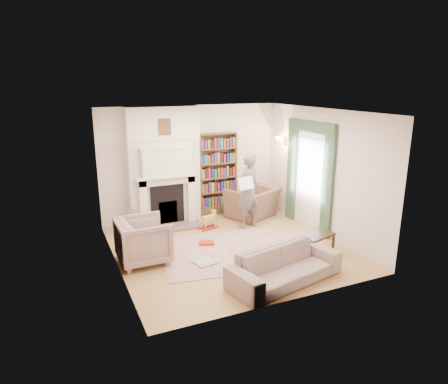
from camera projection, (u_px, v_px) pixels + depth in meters
name	position (u px, v px, depth m)	size (l,w,h in m)	color
floor	(229.00, 248.00, 8.29)	(4.50, 4.50, 0.00)	olive
ceiling	(229.00, 111.00, 7.54)	(4.50, 4.50, 0.00)	white
wall_back	(191.00, 163.00, 9.89)	(4.50, 4.50, 0.00)	beige
wall_front	(292.00, 217.00, 5.93)	(4.50, 4.50, 0.00)	beige
wall_left	(113.00, 196.00, 7.03)	(4.50, 4.50, 0.00)	beige
wall_right	(322.00, 173.00, 8.79)	(4.50, 4.50, 0.00)	beige
fireplace	(164.00, 167.00, 9.43)	(1.70, 0.58, 2.80)	beige
bookcase	(217.00, 170.00, 10.09)	(1.00, 0.24, 1.85)	brown
window	(310.00, 167.00, 9.13)	(0.02, 0.90, 1.30)	silver
curtain_left	(328.00, 185.00, 8.56)	(0.07, 0.32, 2.40)	#2B432D
curtain_right	(292.00, 172.00, 9.80)	(0.07, 0.32, 2.40)	#2B432D
pelmet	(311.00, 126.00, 8.86)	(0.09, 1.70, 0.24)	#2B432D
wall_sconce	(278.00, 142.00, 9.89)	(0.20, 0.24, 0.24)	gold
rug	(228.00, 251.00, 8.13)	(2.74, 2.11, 0.01)	#C4B294
armchair_reading	(252.00, 203.00, 10.11)	(1.16, 1.01, 0.76)	#51352B
armchair_left	(143.00, 241.00, 7.57)	(0.92, 0.95, 0.86)	#B2A193
sofa	(285.00, 265.00, 6.84)	(2.07, 0.81, 0.60)	#A69989
man_reading	(248.00, 191.00, 9.26)	(0.65, 0.43, 1.79)	#63574F
newspaper	(246.00, 183.00, 8.97)	(0.42, 0.02, 0.29)	white
coffee_table	(315.00, 244.00, 7.91)	(0.70, 0.45, 0.45)	black
paraffin_heater	(132.00, 222.00, 9.01)	(0.24, 0.24, 0.55)	#A0A2A8
rocking_horse	(208.00, 220.00, 9.32)	(0.49, 0.20, 0.43)	gold
board_game	(205.00, 262.00, 7.59)	(0.37, 0.37, 0.03)	#EDF255
game_box_lid	(207.00, 243.00, 8.46)	(0.31, 0.21, 0.05)	#B41E14
comic_annuals	(245.00, 255.00, 7.90)	(0.58, 0.52, 0.02)	red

